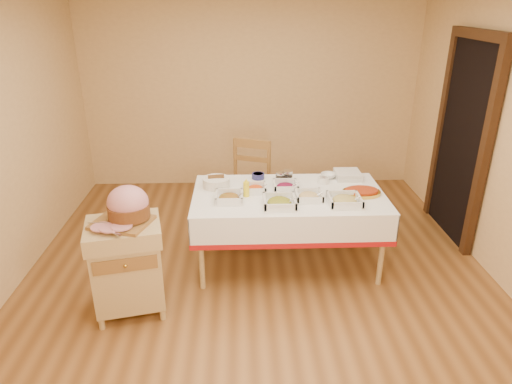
% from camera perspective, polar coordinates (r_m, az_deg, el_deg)
% --- Properties ---
extents(room_shell, '(5.00, 5.00, 5.00)m').
position_cam_1_polar(room_shell, '(3.86, 0.35, 5.39)').
color(room_shell, brown).
rests_on(room_shell, ground).
extents(doorway, '(0.09, 1.10, 2.20)m').
position_cam_1_polar(doorway, '(5.33, 24.44, 6.21)').
color(doorway, black).
rests_on(doorway, ground).
extents(dining_table, '(1.82, 1.02, 0.76)m').
position_cam_1_polar(dining_table, '(4.42, 4.05, -2.07)').
color(dining_table, tan).
rests_on(dining_table, ground).
extents(butcher_cart, '(0.67, 0.60, 0.83)m').
position_cam_1_polar(butcher_cart, '(3.94, -15.82, -8.50)').
color(butcher_cart, tan).
rests_on(butcher_cart, ground).
extents(dining_chair, '(0.59, 0.57, 1.04)m').
position_cam_1_polar(dining_chair, '(5.09, -1.04, 0.70)').
color(dining_chair, olive).
rests_on(dining_chair, ground).
extents(ham_on_board, '(0.46, 0.44, 0.31)m').
position_cam_1_polar(ham_on_board, '(3.73, -15.80, -1.82)').
color(ham_on_board, olive).
rests_on(ham_on_board, butcher_cart).
extents(serving_dish_a, '(0.25, 0.25, 0.11)m').
position_cam_1_polar(serving_dish_a, '(4.18, -3.38, -0.66)').
color(serving_dish_a, silver).
rests_on(serving_dish_a, dining_table).
extents(serving_dish_b, '(0.29, 0.29, 0.12)m').
position_cam_1_polar(serving_dish_b, '(4.07, 2.95, -1.27)').
color(serving_dish_b, silver).
rests_on(serving_dish_b, dining_table).
extents(serving_dish_c, '(0.24, 0.24, 0.10)m').
position_cam_1_polar(serving_dish_c, '(4.23, 6.63, -0.49)').
color(serving_dish_c, silver).
rests_on(serving_dish_c, dining_table).
extents(serving_dish_d, '(0.29, 0.29, 0.11)m').
position_cam_1_polar(serving_dish_d, '(4.19, 11.01, -1.00)').
color(serving_dish_d, silver).
rests_on(serving_dish_d, dining_table).
extents(serving_dish_e, '(0.21, 0.20, 0.10)m').
position_cam_1_polar(serving_dish_e, '(4.38, -0.08, 0.47)').
color(serving_dish_e, silver).
rests_on(serving_dish_e, dining_table).
extents(serving_dish_f, '(0.25, 0.23, 0.11)m').
position_cam_1_polar(serving_dish_f, '(4.42, 3.72, 0.71)').
color(serving_dish_f, silver).
rests_on(serving_dish_f, dining_table).
extents(small_bowl_left, '(0.13, 0.13, 0.06)m').
position_cam_1_polar(small_bowl_left, '(4.58, -5.62, 1.42)').
color(small_bowl_left, silver).
rests_on(small_bowl_left, dining_table).
extents(small_bowl_mid, '(0.13, 0.13, 0.06)m').
position_cam_1_polar(small_bowl_mid, '(4.69, 0.27, 2.05)').
color(small_bowl_mid, navy).
rests_on(small_bowl_mid, dining_table).
extents(small_bowl_right, '(0.12, 0.12, 0.06)m').
position_cam_1_polar(small_bowl_right, '(4.63, 8.39, 1.53)').
color(small_bowl_right, silver).
rests_on(small_bowl_right, dining_table).
extents(bowl_white_imported, '(0.16, 0.16, 0.04)m').
position_cam_1_polar(bowl_white_imported, '(4.70, 3.29, 1.87)').
color(bowl_white_imported, silver).
rests_on(bowl_white_imported, dining_table).
extents(bowl_small_imported, '(0.17, 0.17, 0.05)m').
position_cam_1_polar(bowl_small_imported, '(4.77, 9.04, 2.03)').
color(bowl_small_imported, silver).
rests_on(bowl_small_imported, dining_table).
extents(preserve_jar_left, '(0.09, 0.09, 0.12)m').
position_cam_1_polar(preserve_jar_left, '(4.57, 3.02, 1.72)').
color(preserve_jar_left, silver).
rests_on(preserve_jar_left, dining_table).
extents(preserve_jar_right, '(0.10, 0.10, 0.13)m').
position_cam_1_polar(preserve_jar_right, '(4.58, 3.97, 1.83)').
color(preserve_jar_right, silver).
rests_on(preserve_jar_right, dining_table).
extents(mustard_bottle, '(0.06, 0.06, 0.18)m').
position_cam_1_polar(mustard_bottle, '(4.25, -1.22, 0.46)').
color(mustard_bottle, yellow).
rests_on(mustard_bottle, dining_table).
extents(bread_basket, '(0.26, 0.26, 0.12)m').
position_cam_1_polar(bread_basket, '(4.49, -4.99, 1.22)').
color(bread_basket, white).
rests_on(bread_basket, dining_table).
extents(plate_stack, '(0.25, 0.25, 0.08)m').
position_cam_1_polar(plate_stack, '(4.78, 11.37, 2.11)').
color(plate_stack, silver).
rests_on(plate_stack, dining_table).
extents(brass_platter, '(0.37, 0.26, 0.05)m').
position_cam_1_polar(brass_platter, '(4.43, 13.05, 0.00)').
color(brass_platter, gold).
rests_on(brass_platter, dining_table).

